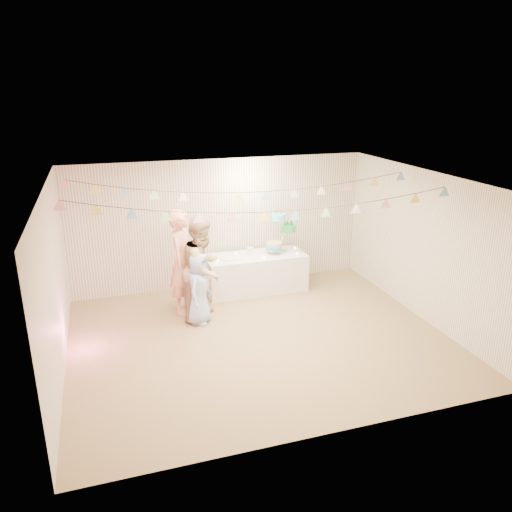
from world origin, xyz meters
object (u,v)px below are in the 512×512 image
object	(u,v)px
person_adult_b	(203,268)
person_child	(199,288)
table	(256,273)
cake_stand	(281,232)
person_adult_a	(183,262)

from	to	relation	value
person_adult_b	person_child	xyz separation A→B (m)	(-0.12, -0.19, -0.29)
table	person_child	xyz separation A→B (m)	(-1.36, -1.09, 0.26)
table	cake_stand	size ratio (longest dim) A/B	2.40
table	person_child	size ratio (longest dim) A/B	1.56
table	person_adult_b	xyz separation A→B (m)	(-1.25, -0.90, 0.55)
cake_stand	person_child	bearing A→B (deg)	-149.24
cake_stand	person_child	distance (m)	2.29
table	cake_stand	world-z (taller)	cake_stand
person_child	person_adult_a	bearing A→B (deg)	52.18
cake_stand	person_adult_a	distance (m)	2.18
cake_stand	person_child	xyz separation A→B (m)	(-1.91, -1.14, -0.53)
table	cake_stand	bearing A→B (deg)	5.19
person_adult_a	person_adult_b	bearing A→B (deg)	-112.42
cake_stand	person_adult_a	size ratio (longest dim) A/B	0.43
table	person_adult_a	distance (m)	1.73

